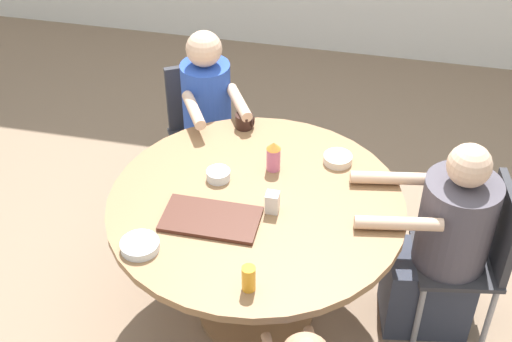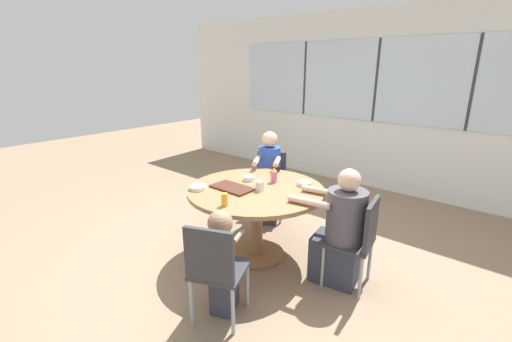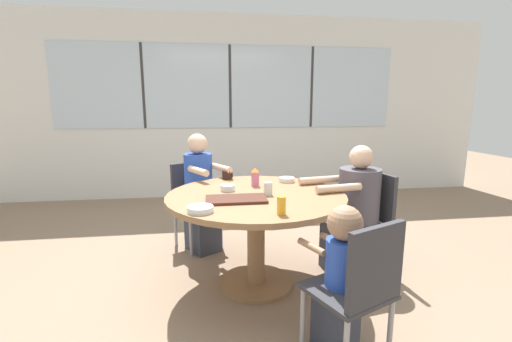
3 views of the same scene
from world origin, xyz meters
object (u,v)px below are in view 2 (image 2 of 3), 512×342
at_px(person_man_blue_shirt, 340,234).
at_px(chair_for_toddler, 215,266).
at_px(bowl_white_shallow, 248,178).
at_px(sippy_cup, 274,175).
at_px(person_toddler, 223,263).
at_px(bowl_cereal, 198,188).
at_px(bowl_fruit, 304,184).
at_px(chair_for_woman_green_shirt, 271,179).
at_px(chair_for_man_blue_shirt, 360,236).
at_px(person_woman_green_shirt, 269,181).
at_px(coffee_mug, 276,168).
at_px(milk_carton_small, 260,186).
at_px(juice_glass, 225,200).

bearing_deg(person_man_blue_shirt, chair_for_toddler, 148.15).
height_order(chair_for_toddler, bowl_white_shallow, chair_for_toddler).
xyz_separation_m(person_man_blue_shirt, sippy_cup, (-0.85, 0.11, 0.36)).
bearing_deg(person_man_blue_shirt, sippy_cup, 73.14).
relative_size(person_toddler, sippy_cup, 5.73).
xyz_separation_m(bowl_cereal, bowl_fruit, (0.75, 0.79, 0.00)).
xyz_separation_m(chair_for_woman_green_shirt, bowl_white_shallow, (0.32, -0.80, 0.28)).
bearing_deg(bowl_fruit, chair_for_man_blue_shirt, -15.48).
relative_size(person_woman_green_shirt, person_toddler, 1.29).
height_order(bowl_white_shallow, bowl_fruit, bowl_white_shallow).
bearing_deg(coffee_mug, person_man_blue_shirt, -21.69).
distance_m(person_woman_green_shirt, coffee_mug, 0.43).
height_order(person_man_blue_shirt, bowl_fruit, person_man_blue_shirt).
distance_m(coffee_mug, sippy_cup, 0.39).
bearing_deg(coffee_mug, bowl_cereal, -103.12).
height_order(sippy_cup, milk_carton_small, sippy_cup).
bearing_deg(juice_glass, person_man_blue_shirt, 40.56).
distance_m(chair_for_woman_green_shirt, bowl_white_shallow, 0.90).
distance_m(person_toddler, bowl_cereal, 0.95).
bearing_deg(sippy_cup, person_man_blue_shirt, -7.18).
relative_size(milk_carton_small, bowl_white_shallow, 0.87).
relative_size(chair_for_man_blue_shirt, bowl_fruit, 6.09).
xyz_separation_m(chair_for_man_blue_shirt, milk_carton_small, (-0.96, -0.23, 0.30)).
xyz_separation_m(person_man_blue_shirt, juice_glass, (-0.80, -0.68, 0.33)).
distance_m(person_woman_green_shirt, milk_carton_small, 1.03).
distance_m(person_man_blue_shirt, bowl_white_shallow, 1.13).
bearing_deg(sippy_cup, bowl_cereal, -123.90).
distance_m(bowl_white_shallow, bowl_cereal, 0.57).
bearing_deg(person_woman_green_shirt, coffee_mug, 111.45).
relative_size(sippy_cup, milk_carton_small, 1.58).
bearing_deg(coffee_mug, bowl_fruit, -20.84).
relative_size(coffee_mug, sippy_cup, 0.63).
relative_size(coffee_mug, bowl_fruit, 0.70).
height_order(chair_for_woman_green_shirt, chair_for_man_blue_shirt, same).
height_order(coffee_mug, juice_glass, juice_glass).
relative_size(person_man_blue_shirt, bowl_white_shallow, 9.68).
bearing_deg(person_toddler, chair_for_toddler, -90.00).
distance_m(person_woman_green_shirt, person_man_blue_shirt, 1.48).
relative_size(bowl_cereal, bowl_fruit, 1.19).
distance_m(coffee_mug, bowl_cereal, 1.01).
height_order(person_man_blue_shirt, person_toddler, person_man_blue_shirt).
bearing_deg(person_man_blue_shirt, person_woman_green_shirt, 54.81).
bearing_deg(person_man_blue_shirt, coffee_mug, 58.64).
xyz_separation_m(chair_for_woman_green_shirt, sippy_cup, (0.56, -0.67, 0.33)).
xyz_separation_m(coffee_mug, bowl_white_shallow, (-0.02, -0.45, -0.02)).
height_order(chair_for_woman_green_shirt, bowl_white_shallow, chair_for_woman_green_shirt).
height_order(chair_for_man_blue_shirt, bowl_cereal, chair_for_man_blue_shirt).
relative_size(person_toddler, bowl_white_shallow, 7.90).
height_order(chair_for_woman_green_shirt, chair_for_toddler, same).
height_order(coffee_mug, sippy_cup, sippy_cup).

